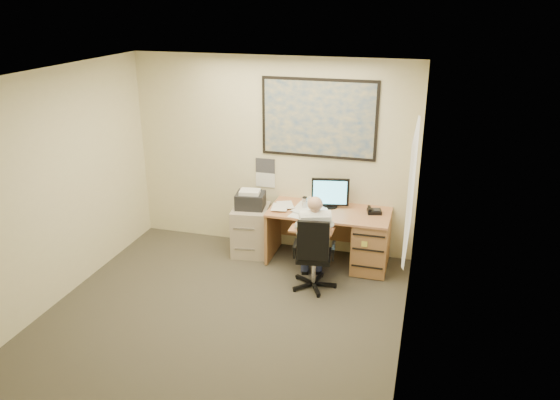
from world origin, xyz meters
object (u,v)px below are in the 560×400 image
(desk, at_px, (353,234))
(office_chair, at_px, (313,268))
(filing_cabinet, at_px, (251,226))
(person, at_px, (315,242))

(desk, distance_m, office_chair, 0.88)
(desk, xyz_separation_m, filing_cabinet, (-1.43, -0.01, -0.04))
(filing_cabinet, height_order, person, person)
(desk, relative_size, filing_cabinet, 1.71)
(filing_cabinet, height_order, office_chair, office_chair)
(desk, distance_m, filing_cabinet, 1.43)
(office_chair, bearing_deg, filing_cabinet, 136.48)
(person, bearing_deg, office_chair, -111.93)
(filing_cabinet, bearing_deg, desk, -7.46)
(desk, bearing_deg, filing_cabinet, -179.67)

